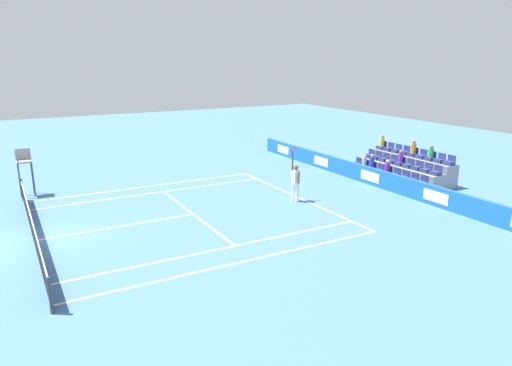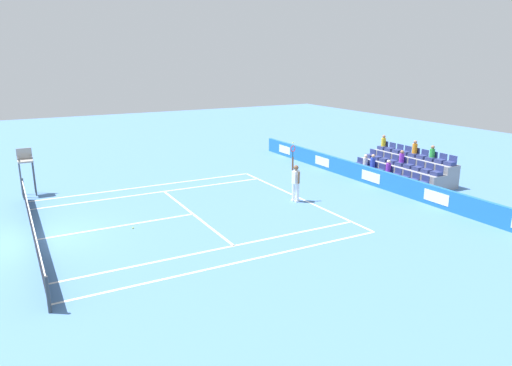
% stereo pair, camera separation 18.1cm
% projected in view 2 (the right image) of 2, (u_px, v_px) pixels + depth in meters
% --- Properties ---
extents(ground_plane, '(80.00, 80.00, 0.00)m').
position_uv_depth(ground_plane, '(34.00, 240.00, 17.73)').
color(ground_plane, '#4C7AB2').
extents(line_baseline, '(10.97, 0.10, 0.01)m').
position_uv_depth(line_baseline, '(297.00, 197.00, 23.21)').
color(line_baseline, white).
rests_on(line_baseline, ground).
extents(line_service, '(8.23, 0.10, 0.01)m').
position_uv_depth(line_service, '(193.00, 214.00, 20.68)').
color(line_service, white).
rests_on(line_service, ground).
extents(line_centre_service, '(0.10, 6.40, 0.01)m').
position_uv_depth(line_centre_service, '(120.00, 226.00, 19.20)').
color(line_centre_service, white).
rests_on(line_centre_service, ground).
extents(line_singles_sideline_left, '(0.10, 11.89, 0.01)m').
position_uv_depth(line_singles_sideline_left, '(155.00, 193.00, 23.96)').
color(line_singles_sideline_left, white).
rests_on(line_singles_sideline_left, ground).
extents(line_singles_sideline_right, '(0.10, 11.89, 0.01)m').
position_uv_depth(line_singles_sideline_right, '(223.00, 248.00, 16.97)').
color(line_singles_sideline_right, white).
rests_on(line_singles_sideline_right, ground).
extents(line_doubles_sideline_left, '(0.10, 11.89, 0.01)m').
position_uv_depth(line_doubles_sideline_left, '(148.00, 186.00, 25.12)').
color(line_doubles_sideline_left, white).
rests_on(line_doubles_sideline_left, ground).
extents(line_doubles_sideline_right, '(0.10, 11.89, 0.01)m').
position_uv_depth(line_doubles_sideline_right, '(239.00, 262.00, 15.81)').
color(line_doubles_sideline_right, white).
rests_on(line_doubles_sideline_right, ground).
extents(line_centre_mark, '(0.10, 0.20, 0.01)m').
position_uv_depth(line_centre_mark, '(296.00, 197.00, 23.16)').
color(line_centre_mark, white).
rests_on(line_centre_mark, ground).
extents(sponsor_barrier, '(21.95, 0.22, 0.94)m').
position_uv_depth(sponsor_barrier, '(372.00, 176.00, 25.31)').
color(sponsor_barrier, '#1E66AD').
rests_on(sponsor_barrier, ground).
extents(tennis_net, '(11.97, 0.10, 1.07)m').
position_uv_depth(tennis_net, '(32.00, 228.00, 17.60)').
color(tennis_net, '#33383D').
rests_on(tennis_net, ground).
extents(tennis_player, '(0.54, 0.42, 2.85)m').
position_uv_depth(tennis_player, '(296.00, 181.00, 22.27)').
color(tennis_player, white).
rests_on(tennis_player, ground).
extents(umpire_chair, '(0.70, 0.70, 2.34)m').
position_uv_depth(umpire_chair, '(26.00, 165.00, 23.20)').
color(umpire_chair, '#474C54').
rests_on(umpire_chair, ground).
extents(stadium_stand, '(5.58, 2.85, 2.19)m').
position_uv_depth(stadium_stand, '(404.00, 170.00, 26.36)').
color(stadium_stand, gray).
rests_on(stadium_stand, ground).
extents(loose_tennis_ball, '(0.07, 0.07, 0.07)m').
position_uv_depth(loose_tennis_ball, '(133.00, 228.00, 18.91)').
color(loose_tennis_ball, '#D1E533').
rests_on(loose_tennis_ball, ground).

